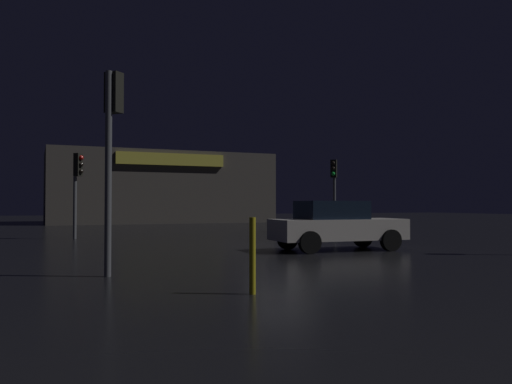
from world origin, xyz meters
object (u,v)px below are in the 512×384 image
Objects in this scene: traffic_signal_cross_left at (334,182)px; traffic_signal_cross_right at (112,131)px; car_near at (336,225)px; traffic_signal_main at (77,178)px; store_building at (159,188)px.

traffic_signal_cross_right reaches higher than traffic_signal_cross_left.
traffic_signal_main is at bearing 128.68° from car_near.
car_near is at bearing -51.32° from traffic_signal_main.
traffic_signal_cross_right is at bearing -135.64° from traffic_signal_cross_left.
traffic_signal_cross_right is at bearing -104.14° from store_building.
traffic_signal_cross_right is 0.97× the size of car_near.
traffic_signal_main is 0.95× the size of traffic_signal_cross_left.
traffic_signal_cross_left is 18.99m from traffic_signal_cross_right.
store_building reaches higher than traffic_signal_cross_left.
traffic_signal_cross_right is (-8.24, -32.73, 0.18)m from store_building.
store_building is at bearing 105.33° from traffic_signal_cross_left.
traffic_signal_main is 0.87× the size of traffic_signal_cross_right.
car_near is at bearing 24.32° from traffic_signal_cross_right.
store_building is 33.75m from traffic_signal_cross_right.
store_building is at bearing 68.15° from traffic_signal_main.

